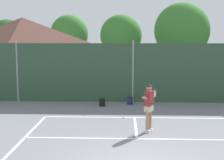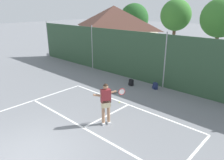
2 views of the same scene
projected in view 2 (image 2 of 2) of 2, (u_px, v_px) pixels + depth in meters
The scene contains 8 objects.
ground_plane at pixel (27, 157), 7.27m from camera, with size 120.00×120.00×0.00m, color slate.
court_markings at pixel (44, 148), 7.72m from camera, with size 8.30×11.10×0.01m.
chainlink_fence at pixel (165, 62), 13.00m from camera, with size 26.09×0.09×3.43m.
clubhouse_building at pixel (114, 33), 19.57m from camera, with size 7.31×4.51×4.86m.
tennis_player at pixel (106, 100), 8.95m from camera, with size 0.66×1.33×1.85m.
tennis_ball at pixel (119, 102), 11.31m from camera, with size 0.07×0.07×0.07m, color #CCE033.
backpack_black at pixel (131, 83), 13.71m from camera, with size 0.31×0.28×0.46m.
backpack_navy at pixel (155, 86), 13.13m from camera, with size 0.33×0.32×0.46m.
Camera 2 is at (6.19, -2.49, 4.85)m, focal length 34.43 mm.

